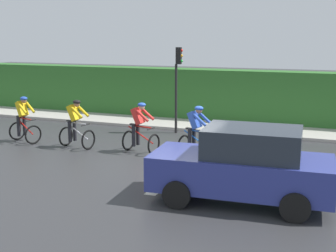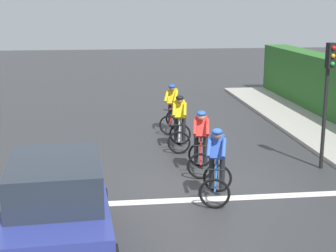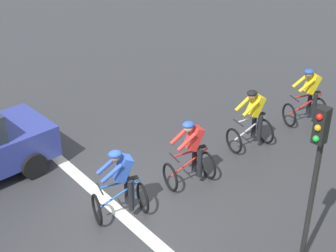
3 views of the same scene
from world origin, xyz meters
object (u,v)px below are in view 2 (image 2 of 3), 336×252
at_px(cyclist_lead, 172,109).
at_px(cyclist_mid, 201,143).
at_px(cyclist_second, 180,123).
at_px(cyclist_fourth, 217,165).
at_px(car_navy, 57,206).
at_px(traffic_light_near_crossing, 328,86).

xyz_separation_m(cyclist_lead, cyclist_mid, (0.15, -4.50, 0.00)).
height_order(cyclist_second, cyclist_fourth, same).
bearing_deg(car_navy, cyclist_lead, 69.94).
height_order(cyclist_mid, car_navy, car_navy).
xyz_separation_m(cyclist_mid, cyclist_fourth, (-0.01, -1.94, 0.00)).
bearing_deg(cyclist_second, cyclist_mid, -84.51).
distance_m(car_navy, traffic_light_near_crossing, 7.80).
relative_size(cyclist_second, cyclist_fourth, 1.00).
height_order(car_navy, traffic_light_near_crossing, traffic_light_near_crossing).
bearing_deg(cyclist_lead, cyclist_second, -91.78).
relative_size(car_navy, traffic_light_near_crossing, 1.26).
bearing_deg(cyclist_fourth, traffic_light_near_crossing, 28.91).
height_order(cyclist_lead, car_navy, car_navy).
xyz_separation_m(cyclist_second, cyclist_fourth, (0.21, -4.24, 0.00)).
bearing_deg(cyclist_fourth, car_navy, -146.56).
bearing_deg(traffic_light_near_crossing, cyclist_lead, 126.48).
height_order(cyclist_lead, cyclist_second, same).
xyz_separation_m(car_navy, traffic_light_near_crossing, (6.57, 3.99, 1.35)).
relative_size(cyclist_lead, traffic_light_near_crossing, 0.50).
distance_m(cyclist_lead, cyclist_mid, 4.51).
relative_size(cyclist_lead, car_navy, 0.40).
xyz_separation_m(cyclist_fourth, traffic_light_near_crossing, (3.28, 1.81, 1.43)).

